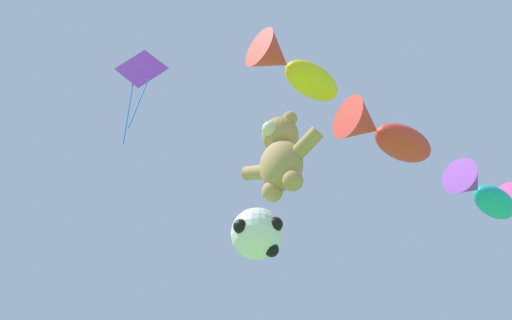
# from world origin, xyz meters

# --- Properties ---
(teddy_bear_kite) EXTENTS (1.70, 0.75, 1.73)m
(teddy_bear_kite) POSITION_xyz_m (2.40, 4.54, 7.58)
(teddy_bear_kite) COLOR tan
(soccer_ball_kite) EXTENTS (0.93, 0.93, 0.86)m
(soccer_ball_kite) POSITION_xyz_m (1.80, 4.60, 6.28)
(soccer_ball_kite) COLOR white
(fish_kite_goldfin) EXTENTS (0.98, 1.88, 0.76)m
(fish_kite_goldfin) POSITION_xyz_m (3.10, 4.08, 8.90)
(fish_kite_goldfin) COLOR yellow
(fish_kite_crimson) EXTENTS (1.38, 2.22, 0.91)m
(fish_kite_crimson) POSITION_xyz_m (3.43, 6.48, 8.86)
(fish_kite_crimson) COLOR red
(fish_kite_teal) EXTENTS (0.96, 2.08, 0.83)m
(fish_kite_teal) POSITION_xyz_m (4.11, 9.27, 8.67)
(fish_kite_teal) COLOR #19ADB2
(diamond_kite) EXTENTS (1.09, 0.93, 3.24)m
(diamond_kite) POSITION_xyz_m (-1.61, 3.94, 12.44)
(diamond_kite) COLOR purple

